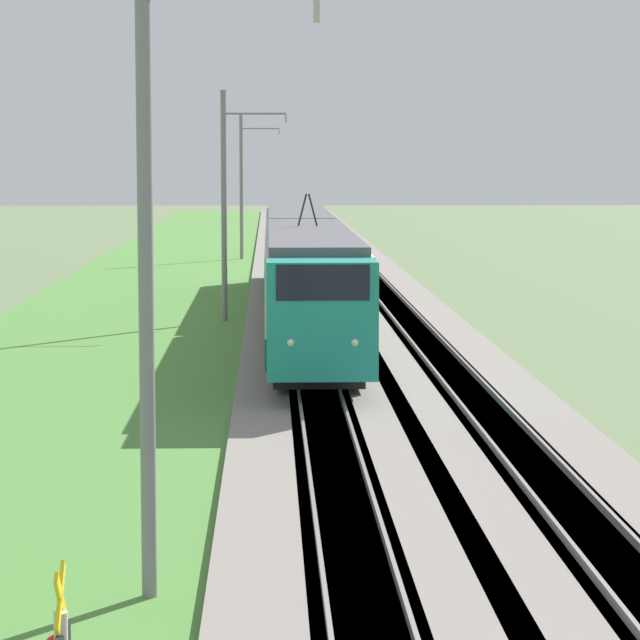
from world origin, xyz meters
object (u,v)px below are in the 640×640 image
Objects in this scene: catenary_mast_near at (150,264)px; catenary_mast_far at (242,185)px; passenger_train at (303,262)px; catenary_mast_mid at (225,204)px.

catenary_mast_near is 1.03× the size of catenary_mast_far.
catenary_mast_mid reaches higher than passenger_train.
catenary_mast_far is at bearing -0.00° from catenary_mast_near.
catenary_mast_far is (74.60, -0.00, -0.14)m from catenary_mast_near.
passenger_train is 3.82m from catenary_mast_mid.
catenary_mast_near is at bearing 180.00° from catenary_mast_mid.
passenger_train is at bearing -108.95° from catenary_mast_mid.
catenary_mast_far reaches higher than passenger_train.
catenary_mast_mid is at bearing -180.00° from catenary_mast_far.
catenary_mast_near is 1.05× the size of catenary_mast_mid.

